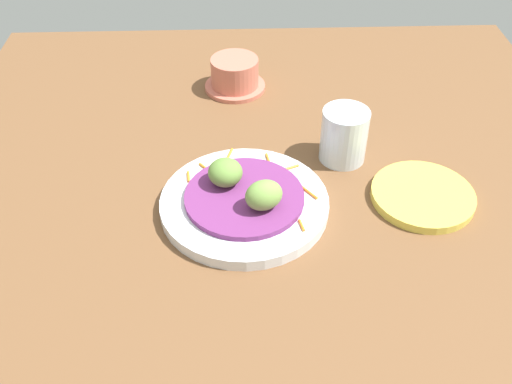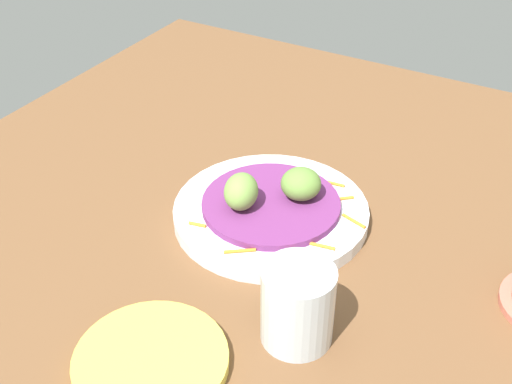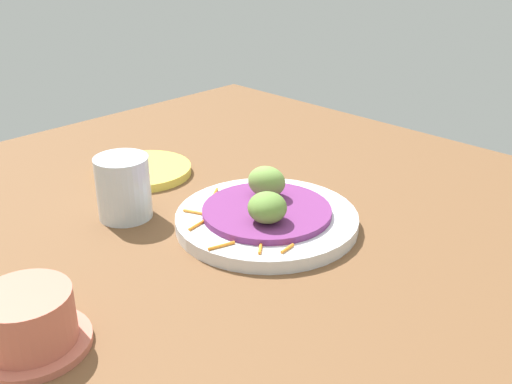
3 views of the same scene
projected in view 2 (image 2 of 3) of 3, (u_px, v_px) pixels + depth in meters
table_surface at (292, 255)px, 81.30cm from camera, size 110.00×110.00×2.00cm
main_plate at (271, 213)px, 85.14cm from camera, size 24.78×24.78×1.82cm
cabbage_bed at (271, 204)px, 84.35cm from camera, size 17.52×17.52×0.90cm
carrot_garnish at (302, 227)px, 80.95cm from camera, size 19.50×19.18×0.40cm
guac_scoop_left at (241, 191)px, 82.01cm from camera, size 6.48×5.75×4.40cm
guac_scoop_center at (301, 184)px, 83.74cm from camera, size 6.97×6.94×3.95cm
side_plate_small at (151, 361)px, 65.88cm from camera, size 15.43×15.43×1.34cm
water_glass at (298, 305)px, 66.93cm from camera, size 7.48×7.48×8.84cm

